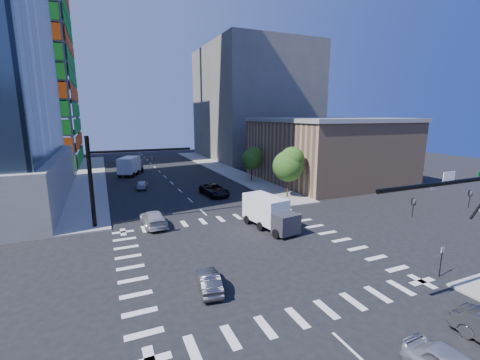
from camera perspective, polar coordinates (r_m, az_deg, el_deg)
ground at (r=27.00m, az=1.16°, el=-12.76°), size 160.00×160.00×0.00m
road_markings at (r=27.00m, az=1.16°, el=-12.75°), size 20.00×20.00×0.01m
sidewalk_ne at (r=67.31m, az=-3.30°, el=2.05°), size 5.00×60.00×0.15m
sidewalk_nw at (r=63.39m, az=-25.03°, el=0.39°), size 5.00×60.00×0.15m
construction_building at (r=87.09m, az=-36.52°, el=18.27°), size 25.16×34.50×70.60m
commercial_building at (r=56.98m, az=15.06°, el=5.28°), size 20.50×22.50×10.60m
bg_building_ne at (r=85.94m, az=2.38°, el=13.42°), size 24.00×30.00×28.00m
signal_mast_nw at (r=34.34m, az=-22.63°, el=1.22°), size 10.20×0.40×9.00m
tree_south at (r=43.38m, az=8.77°, el=2.87°), size 4.16×4.16×6.82m
tree_north at (r=54.03m, az=2.25°, el=3.93°), size 3.54×3.52×5.78m
no_parking_sign at (r=26.70m, az=32.19°, el=-11.69°), size 0.30×0.06×2.20m
car_nb_far at (r=45.03m, az=-4.59°, el=-1.75°), size 3.23×6.03×1.61m
car_sb_near at (r=33.98m, az=-15.16°, el=-6.61°), size 2.31×5.35×1.53m
car_sb_mid at (r=51.23m, az=-17.01°, el=-0.78°), size 2.28×4.04×1.30m
car_sb_cross at (r=21.71m, az=-5.58°, el=-17.43°), size 1.82×3.85×1.22m
box_truck_near at (r=31.82m, az=5.53°, el=-6.33°), size 3.42×6.27×3.12m
box_truck_far at (r=63.73m, az=-18.78°, el=2.25°), size 5.20×7.15×3.45m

